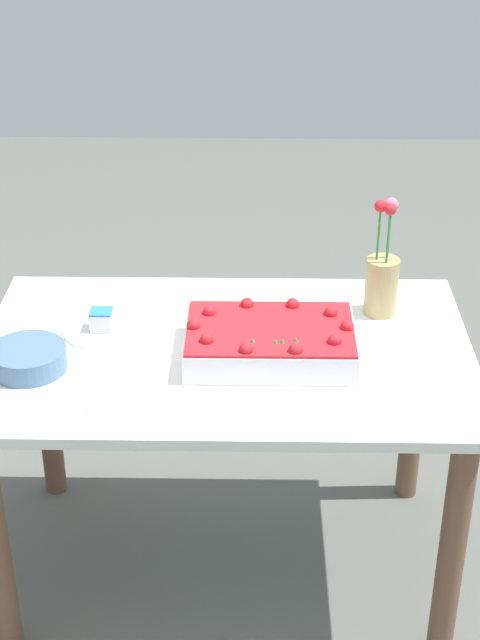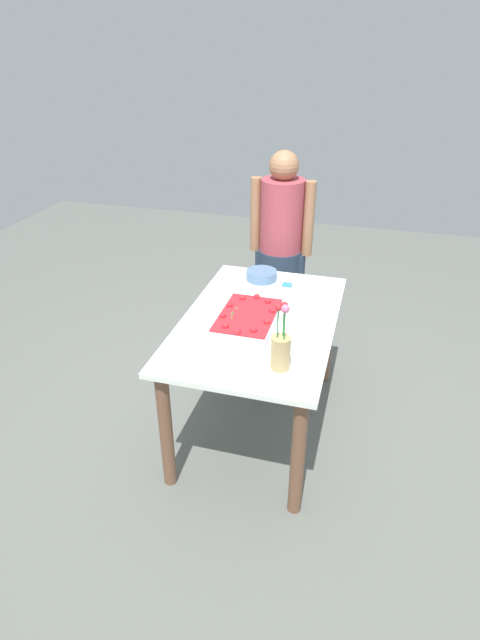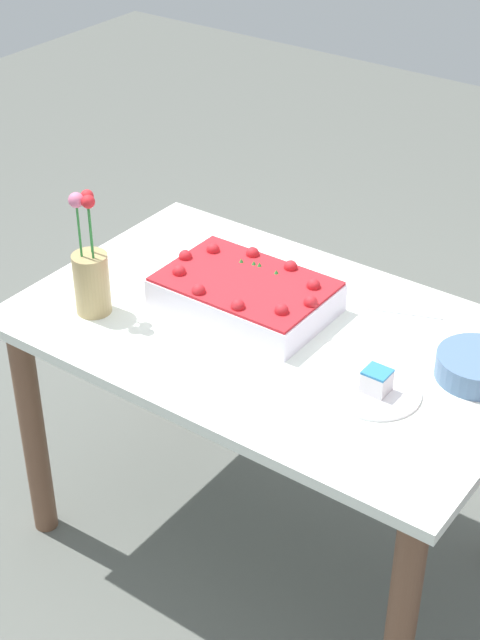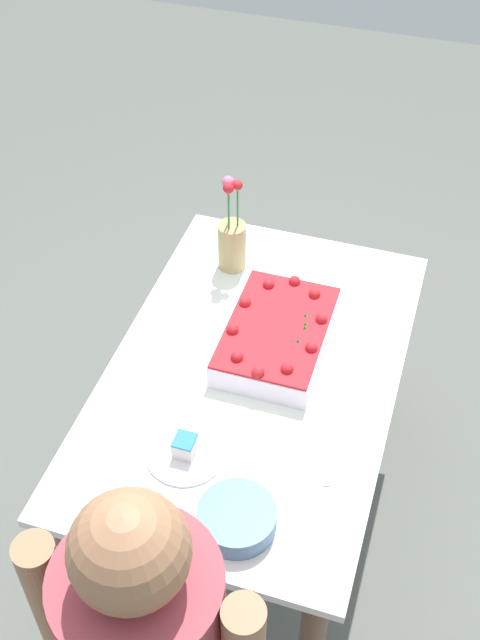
{
  "view_description": "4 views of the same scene",
  "coord_description": "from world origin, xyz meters",
  "px_view_note": "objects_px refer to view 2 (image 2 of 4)",
  "views": [
    {
      "loc": [
        -0.07,
        2.26,
        2.11
      ],
      "look_at": [
        -0.04,
        -0.04,
        0.83
      ],
      "focal_mm": 55.0,
      "sensor_mm": 36.0,
      "label": 1
    },
    {
      "loc": [
        -2.36,
        -0.55,
        2.13
      ],
      "look_at": [
        -0.1,
        0.08,
        0.8
      ],
      "focal_mm": 28.0,
      "sensor_mm": 36.0,
      "label": 2
    },
    {
      "loc": [
        1.15,
        -1.75,
        2.16
      ],
      "look_at": [
        -0.06,
        -0.06,
        0.79
      ],
      "focal_mm": 55.0,
      "sensor_mm": 36.0,
      "label": 3
    },
    {
      "loc": [
        1.52,
        0.44,
        2.53
      ],
      "look_at": [
        -0.06,
        -0.06,
        0.9
      ],
      "focal_mm": 45.0,
      "sensor_mm": 36.0,
      "label": 4
    }
  ],
  "objects_px": {
    "person_standing": "(281,242)",
    "fruit_bowl": "(262,275)",
    "cake_knife": "(227,294)",
    "flower_vase": "(281,349)",
    "sheet_cake": "(248,321)",
    "serving_plate_with_slice": "(287,292)"
  },
  "relations": [
    {
      "from": "person_standing",
      "to": "fruit_bowl",
      "type": "bearing_deg",
      "value": -3.75
    },
    {
      "from": "cake_knife",
      "to": "fruit_bowl",
      "type": "relative_size",
      "value": 1.0
    },
    {
      "from": "cake_knife",
      "to": "person_standing",
      "type": "xyz_separation_m",
      "value": [
        0.73,
        -0.18,
        0.09
      ]
    },
    {
      "from": "cake_knife",
      "to": "flower_vase",
      "type": "bearing_deg",
      "value": -166.14
    },
    {
      "from": "fruit_bowl",
      "to": "person_standing",
      "type": "relative_size",
      "value": 0.13
    },
    {
      "from": "sheet_cake",
      "to": "cake_knife",
      "type": "bearing_deg",
      "value": 32.63
    },
    {
      "from": "cake_knife",
      "to": "flower_vase",
      "type": "xyz_separation_m",
      "value": [
        -0.67,
        -0.47,
        0.1
      ]
    },
    {
      "from": "serving_plate_with_slice",
      "to": "cake_knife",
      "type": "height_order",
      "value": "serving_plate_with_slice"
    },
    {
      "from": "fruit_bowl",
      "to": "person_standing",
      "type": "height_order",
      "value": "person_standing"
    },
    {
      "from": "sheet_cake",
      "to": "person_standing",
      "type": "height_order",
      "value": "person_standing"
    },
    {
      "from": "serving_plate_with_slice",
      "to": "person_standing",
      "type": "bearing_deg",
      "value": 15.15
    },
    {
      "from": "fruit_bowl",
      "to": "sheet_cake",
      "type": "bearing_deg",
      "value": -173.31
    },
    {
      "from": "person_standing",
      "to": "sheet_cake",
      "type": "bearing_deg",
      "value": 2.3
    },
    {
      "from": "sheet_cake",
      "to": "flower_vase",
      "type": "distance_m",
      "value": 0.4
    },
    {
      "from": "person_standing",
      "to": "serving_plate_with_slice",
      "type": "bearing_deg",
      "value": 15.15
    },
    {
      "from": "flower_vase",
      "to": "fruit_bowl",
      "type": "relative_size",
      "value": 1.74
    },
    {
      "from": "cake_knife",
      "to": "fruit_bowl",
      "type": "distance_m",
      "value": 0.31
    },
    {
      "from": "sheet_cake",
      "to": "cake_knife",
      "type": "height_order",
      "value": "sheet_cake"
    },
    {
      "from": "flower_vase",
      "to": "fruit_bowl",
      "type": "xyz_separation_m",
      "value": [
        0.94,
        0.32,
        -0.08
      ]
    },
    {
      "from": "serving_plate_with_slice",
      "to": "fruit_bowl",
      "type": "height_order",
      "value": "serving_plate_with_slice"
    },
    {
      "from": "sheet_cake",
      "to": "serving_plate_with_slice",
      "type": "xyz_separation_m",
      "value": [
        0.46,
        -0.12,
        -0.03
      ]
    },
    {
      "from": "fruit_bowl",
      "to": "person_standing",
      "type": "xyz_separation_m",
      "value": [
        0.46,
        -0.03,
        0.06
      ]
    }
  ]
}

